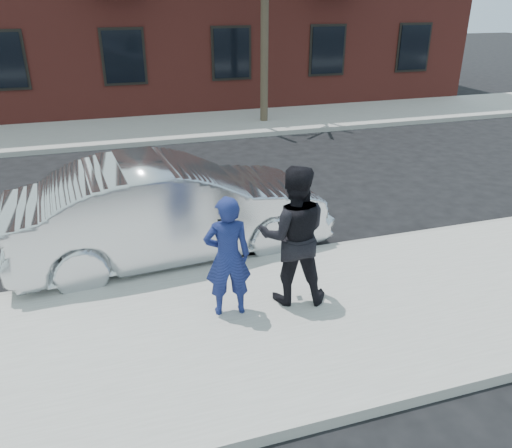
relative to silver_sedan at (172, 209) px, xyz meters
name	(u,v)px	position (x,y,z in m)	size (l,w,h in m)	color
ground	(203,332)	(-0.01, -2.30, -0.85)	(100.00, 100.00, 0.00)	black
near_sidewalk	(206,339)	(-0.01, -2.55, -0.78)	(50.00, 3.50, 0.15)	gray
near_curb	(182,271)	(-0.01, -0.75, -0.78)	(50.00, 0.10, 0.15)	#999691
far_sidewalk	(131,130)	(-0.01, 8.95, -0.78)	(50.00, 3.50, 0.15)	gray
far_curb	(136,144)	(-0.01, 7.15, -0.78)	(50.00, 0.10, 0.15)	#999691
silver_sedan	(172,209)	(0.00, 0.00, 0.00)	(1.80, 5.16, 1.70)	#B7BABF
man_hoodie	(228,257)	(0.40, -2.15, 0.14)	(0.65, 0.52, 1.67)	navy
man_peacoat	(293,236)	(1.32, -2.10, 0.28)	(1.12, 0.98, 1.96)	black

